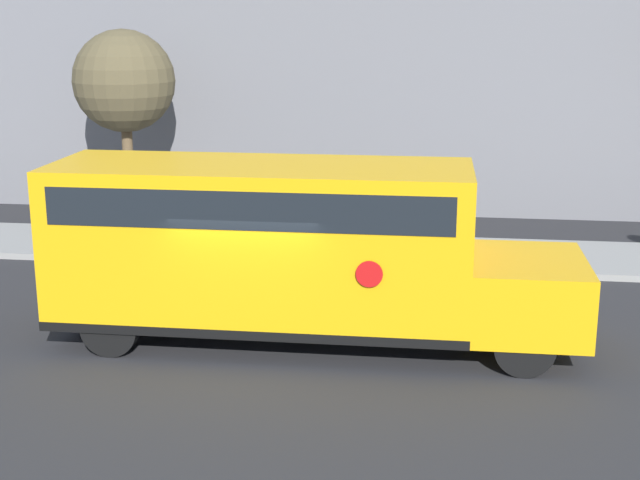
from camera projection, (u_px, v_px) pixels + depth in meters
ground_plane at (254, 349)px, 15.69m from camera, size 60.00×60.00×0.00m
sidewalk_strip at (306, 250)px, 21.91m from camera, size 44.00×3.00×0.15m
school_bus at (284, 243)px, 15.68m from camera, size 9.29×2.57×3.21m
tree_far_sidewalk at (124, 82)px, 23.61m from camera, size 2.71×2.71×5.34m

